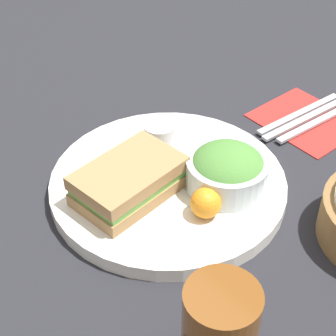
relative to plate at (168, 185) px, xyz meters
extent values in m
plane|color=#232328|center=(0.00, 0.00, -0.01)|extent=(4.00, 4.00, 0.00)
cylinder|color=white|center=(0.00, 0.00, 0.00)|extent=(0.33, 0.33, 0.02)
cube|color=#A37A4C|center=(0.06, -0.01, 0.02)|extent=(0.15, 0.11, 0.02)
cube|color=#6BB24C|center=(0.06, -0.01, 0.03)|extent=(0.15, 0.10, 0.01)
cube|color=#A37A4C|center=(0.06, -0.01, 0.05)|extent=(0.15, 0.11, 0.02)
cylinder|color=silver|center=(-0.05, 0.06, 0.03)|extent=(0.11, 0.11, 0.04)
ellipsoid|color=#4C8438|center=(-0.05, 0.06, 0.04)|extent=(0.10, 0.10, 0.06)
cylinder|color=#B7B7BC|center=(-0.05, -0.08, 0.03)|extent=(0.05, 0.05, 0.03)
sphere|color=orange|center=(0.01, 0.09, 0.03)|extent=(0.04, 0.04, 0.04)
cube|color=#B22823|center=(-0.29, 0.02, -0.01)|extent=(0.14, 0.16, 0.00)
cube|color=#B2B2B7|center=(-0.29, 0.00, 0.00)|extent=(0.19, 0.02, 0.01)
cube|color=#B2B2B7|center=(-0.29, 0.02, 0.00)|extent=(0.20, 0.02, 0.01)
cube|color=#B2B2B7|center=(-0.29, 0.03, 0.00)|extent=(0.17, 0.02, 0.01)
camera|label=1|loc=(0.39, 0.46, 0.53)|focal=60.00mm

